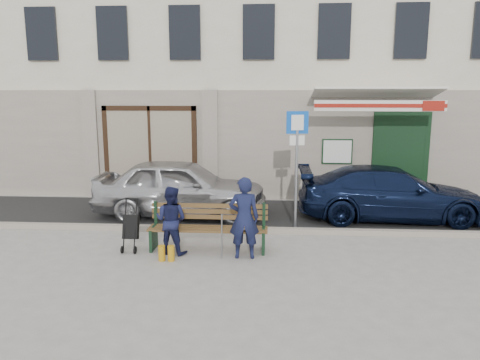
# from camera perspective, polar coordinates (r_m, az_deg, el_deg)

# --- Properties ---
(ground) EXTENTS (80.00, 80.00, 0.00)m
(ground) POSITION_cam_1_polar(r_m,az_deg,el_deg) (9.31, 1.22, -9.17)
(ground) COLOR #9E9991
(ground) RESTS_ON ground
(asphalt_lane) EXTENTS (60.00, 3.20, 0.01)m
(asphalt_lane) POSITION_cam_1_polar(r_m,az_deg,el_deg) (12.26, 1.89, -4.19)
(asphalt_lane) COLOR #282828
(asphalt_lane) RESTS_ON ground
(curb) EXTENTS (60.00, 0.18, 0.12)m
(curb) POSITION_cam_1_polar(r_m,az_deg,el_deg) (10.71, 1.59, -6.12)
(curb) COLOR #9E9384
(curb) RESTS_ON ground
(building) EXTENTS (20.00, 8.27, 10.00)m
(building) POSITION_cam_1_polar(r_m,az_deg,el_deg) (17.29, 2.66, 16.77)
(building) COLOR beige
(building) RESTS_ON ground
(car_silver) EXTENTS (4.38, 1.77, 1.49)m
(car_silver) POSITION_cam_1_polar(r_m,az_deg,el_deg) (12.07, -7.24, -0.90)
(car_silver) COLOR #B9B9BE
(car_silver) RESTS_ON ground
(car_navy) EXTENTS (4.59, 1.92, 1.33)m
(car_navy) POSITION_cam_1_polar(r_m,az_deg,el_deg) (12.27, 17.85, -1.54)
(car_navy) COLOR black
(car_navy) RESTS_ON ground
(parking_sign) EXTENTS (0.50, 0.14, 2.73)m
(parking_sign) POSITION_cam_1_polar(r_m,az_deg,el_deg) (10.75, 6.94, 3.56)
(parking_sign) COLOR gray
(parking_sign) RESTS_ON ground
(bench) EXTENTS (2.40, 1.17, 0.98)m
(bench) POSITION_cam_1_polar(r_m,az_deg,el_deg) (9.49, -4.19, -5.87)
(bench) COLOR brown
(bench) RESTS_ON ground
(man) EXTENTS (0.61, 0.42, 1.59)m
(man) POSITION_cam_1_polar(r_m,az_deg,el_deg) (8.94, 0.50, -4.64)
(man) COLOR #151A3A
(man) RESTS_ON ground
(woman) EXTENTS (0.77, 0.67, 1.36)m
(woman) POSITION_cam_1_polar(r_m,az_deg,el_deg) (9.33, -8.40, -4.85)
(woman) COLOR #161A3D
(woman) RESTS_ON ground
(stroller) EXTENTS (0.31, 0.44, 1.05)m
(stroller) POSITION_cam_1_polar(r_m,az_deg,el_deg) (9.70, -13.16, -5.71)
(stroller) COLOR black
(stroller) RESTS_ON ground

